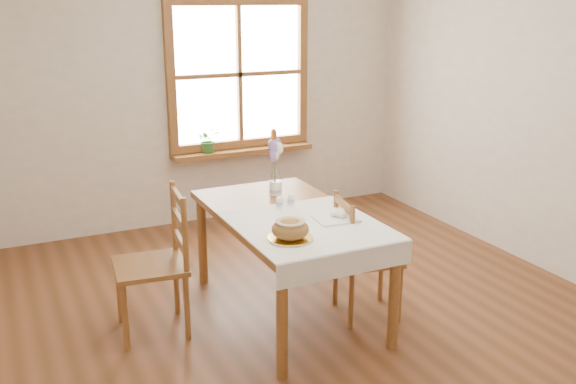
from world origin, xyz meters
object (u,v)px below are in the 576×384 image
dining_table (288,224)px  chair_left (150,264)px  flower_vase (276,189)px  chair_right (368,256)px  bread_plate (290,238)px

dining_table → chair_left: bearing=171.7°
chair_left → flower_vase: (1.03, 0.27, 0.31)m
chair_right → bread_plate: chair_right is taller
chair_left → chair_right: 1.49m
dining_table → flower_vase: 0.44m
dining_table → bread_plate: (-0.22, -0.49, 0.10)m
dining_table → bread_plate: bread_plate is taller
dining_table → bread_plate: size_ratio=5.98×
chair_left → bread_plate: bearing=55.1°
chair_right → bread_plate: (-0.71, -0.23, 0.33)m
chair_right → flower_vase: (-0.40, 0.67, 0.36)m
chair_right → flower_vase: 0.86m
chair_right → flower_vase: size_ratio=8.52×
chair_left → bread_plate: chair_left is taller
bread_plate → dining_table: bearing=66.0°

